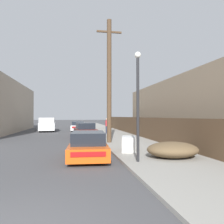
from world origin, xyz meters
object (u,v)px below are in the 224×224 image
(car_parked_far, at_px, (78,126))
(utility_pole, at_px, (109,79))
(street_lamp, at_px, (138,97))
(car_parked_mid, at_px, (85,131))
(pickup_truck, at_px, (48,124))
(parked_sports_car_red, at_px, (88,145))
(brush_pile, at_px, (173,150))
(discarded_fridge, at_px, (129,144))
(pedestrian, at_px, (107,126))

(car_parked_far, relative_size, utility_pole, 0.53)
(utility_pole, distance_m, street_lamp, 6.91)
(car_parked_mid, xyz_separation_m, utility_pole, (1.45, -4.93, 3.96))
(pickup_truck, bearing_deg, parked_sports_car_red, 98.79)
(parked_sports_car_red, distance_m, car_parked_mid, 9.63)
(car_parked_mid, bearing_deg, parked_sports_car_red, -96.42)
(car_parked_far, height_order, brush_pile, car_parked_far)
(discarded_fridge, relative_size, pedestrian, 1.03)
(car_parked_far, bearing_deg, car_parked_mid, -83.62)
(parked_sports_car_red, height_order, car_parked_far, car_parked_far)
(car_parked_mid, height_order, pickup_truck, pickup_truck)
(discarded_fridge, distance_m, car_parked_mid, 9.04)
(discarded_fridge, xyz_separation_m, utility_pole, (-0.42, 3.92, 4.10))
(discarded_fridge, xyz_separation_m, pedestrian, (0.61, 11.67, 0.46))
(car_parked_far, relative_size, pickup_truck, 0.83)
(brush_pile, relative_size, pedestrian, 1.43)
(discarded_fridge, height_order, car_parked_far, car_parked_far)
(parked_sports_car_red, height_order, pickup_truck, pickup_truck)
(utility_pole, bearing_deg, car_parked_mid, 106.42)
(car_parked_far, distance_m, street_lamp, 21.58)
(parked_sports_car_red, relative_size, pickup_truck, 0.84)
(car_parked_mid, xyz_separation_m, pickup_truck, (-4.35, 9.05, 0.26))
(street_lamp, bearing_deg, pedestrian, 86.32)
(brush_pile, bearing_deg, car_parked_mid, 106.90)
(pedestrian, bearing_deg, brush_pile, -86.43)
(discarded_fridge, distance_m, utility_pole, 5.69)
(parked_sports_car_red, relative_size, car_parked_far, 1.01)
(discarded_fridge, distance_m, car_parked_far, 18.78)
(discarded_fridge, relative_size, car_parked_mid, 0.39)
(pickup_truck, height_order, utility_pole, utility_pole)
(discarded_fridge, bearing_deg, parked_sports_car_red, -147.00)
(parked_sports_car_red, xyz_separation_m, car_parked_far, (-0.05, 19.42, 0.03))
(discarded_fridge, xyz_separation_m, brush_pile, (1.47, -2.18, -0.03))
(car_parked_far, distance_m, pedestrian, 7.55)
(discarded_fridge, distance_m, parked_sports_car_red, 2.36)
(pickup_truck, bearing_deg, brush_pile, 107.68)
(brush_pile, xyz_separation_m, pedestrian, (-0.86, 13.85, 0.48))
(discarded_fridge, xyz_separation_m, street_lamp, (-0.32, -2.75, 2.26))
(discarded_fridge, height_order, pedestrian, pedestrian)
(parked_sports_car_red, xyz_separation_m, pickup_truck, (-4.01, 18.67, 0.33))
(parked_sports_car_red, xyz_separation_m, pedestrian, (2.83, 12.45, 0.39))
(parked_sports_car_red, relative_size, pedestrian, 2.88)
(car_parked_far, xyz_separation_m, brush_pile, (3.75, -20.82, -0.12))
(utility_pole, bearing_deg, pickup_truck, 112.56)
(parked_sports_car_red, bearing_deg, discarded_fridge, 22.93)
(brush_pile, bearing_deg, discarded_fridge, 124.07)
(pickup_truck, xyz_separation_m, utility_pole, (5.81, -13.98, 3.71))
(car_parked_mid, height_order, utility_pole, utility_pole)
(street_lamp, bearing_deg, car_parked_mid, 97.66)
(car_parked_mid, relative_size, car_parked_far, 0.93)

